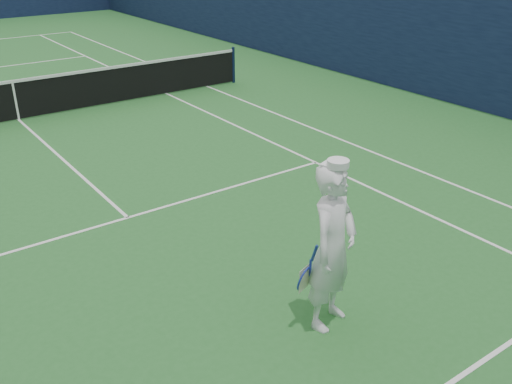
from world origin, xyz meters
The scene contains 5 objects.
ground centered at (0.00, 0.00, 0.00)m, with size 80.00×80.00×0.00m, color #266429.
court_markings centered at (0.00, 0.00, 0.00)m, with size 11.03×23.83×0.01m.
windscreen_fence centered at (0.00, 0.00, 2.00)m, with size 20.12×36.12×4.00m.
tennis_net centered at (0.00, 0.00, 0.55)m, with size 12.88×0.09×1.07m.
tennis_player centered at (0.85, -10.34, 1.03)m, with size 0.92×0.71×2.11m.
Camera 1 is at (-3.16, -14.39, 4.38)m, focal length 40.00 mm.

